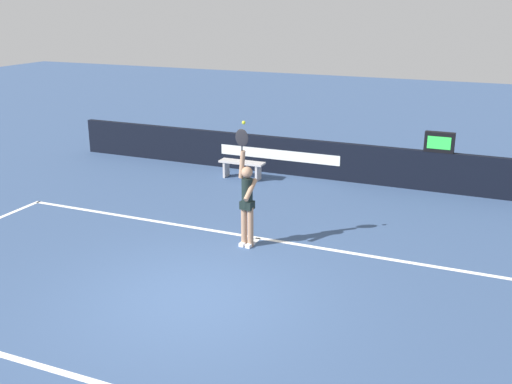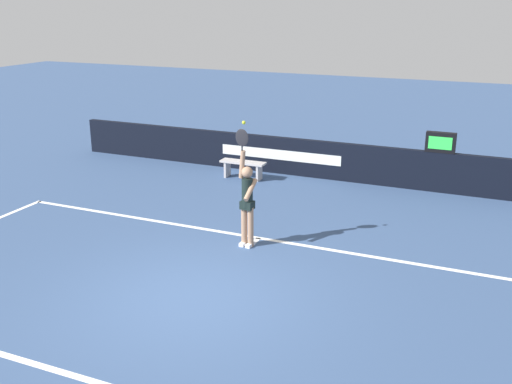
% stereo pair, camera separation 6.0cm
% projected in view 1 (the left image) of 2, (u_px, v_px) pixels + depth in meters
% --- Properties ---
extents(ground_plane, '(60.00, 60.00, 0.00)m').
position_uv_depth(ground_plane, '(192.00, 298.00, 9.76)').
color(ground_plane, '#344C74').
extents(court_lines, '(11.72, 5.39, 0.00)m').
position_uv_depth(court_lines, '(197.00, 293.00, 9.91)').
color(court_lines, white).
rests_on(court_lines, ground).
extents(back_wall, '(15.61, 0.18, 1.03)m').
position_uv_depth(back_wall, '(325.00, 160.00, 16.13)').
color(back_wall, black).
rests_on(back_wall, ground).
extents(speed_display, '(0.73, 0.19, 0.50)m').
position_uv_depth(speed_display, '(439.00, 142.00, 14.80)').
color(speed_display, black).
rests_on(speed_display, back_wall).
extents(tennis_player, '(0.42, 0.45, 2.35)m').
position_uv_depth(tennis_player, '(247.00, 199.00, 11.54)').
color(tennis_player, '#9D785D').
rests_on(tennis_player, ground).
extents(tennis_ball, '(0.07, 0.07, 0.07)m').
position_uv_depth(tennis_ball, '(244.00, 123.00, 11.08)').
color(tennis_ball, '#C6DA2D').
extents(courtside_bench_near, '(1.26, 0.37, 0.48)m').
position_uv_depth(courtside_bench_near, '(242.00, 166.00, 16.16)').
color(courtside_bench_near, '#B5B0AE').
rests_on(courtside_bench_near, ground).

